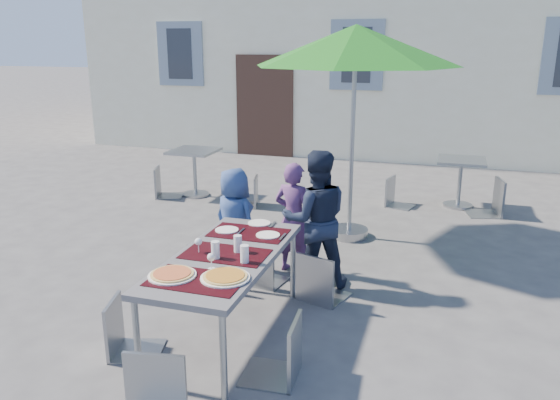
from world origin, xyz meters
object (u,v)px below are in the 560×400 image
(bg_chair_r_0, at_px, (250,174))
(chair_1, at_px, (262,240))
(pizza_near_right, at_px, (225,277))
(bg_chair_r_1, at_px, (494,175))
(child_2, at_px, (316,219))
(chair_2, at_px, (320,248))
(child_1, at_px, (294,218))
(chair_5, at_px, (147,355))
(chair_3, at_px, (123,296))
(patio_umbrella, at_px, (356,47))
(cafe_table_0, at_px, (195,164))
(cafe_table_1, at_px, (461,174))
(bg_chair_l_1, at_px, (397,175))
(child_0, at_px, (235,221))
(chair_4, at_px, (282,314))
(chair_0, at_px, (208,240))
(dining_table, at_px, (226,260))
(pizza_near_left, at_px, (172,274))
(bg_chair_l_0, at_px, (162,164))

(bg_chair_r_0, bearing_deg, chair_1, -67.06)
(pizza_near_right, relative_size, bg_chair_r_1, 0.37)
(child_2, relative_size, chair_2, 1.52)
(child_1, relative_size, chair_5, 1.29)
(child_1, relative_size, chair_3, 1.41)
(patio_umbrella, distance_m, cafe_table_0, 3.57)
(bg_chair_r_0, xyz_separation_m, cafe_table_1, (3.09, 0.93, 0.00))
(chair_3, xyz_separation_m, bg_chair_l_1, (1.66, 4.91, -0.01))
(chair_2, relative_size, bg_chair_r_0, 1.07)
(child_2, distance_m, chair_2, 0.42)
(child_0, bearing_deg, bg_chair_r_1, -110.24)
(patio_umbrella, xyz_separation_m, bg_chair_l_1, (0.43, 1.61, -1.90))
(pizza_near_right, relative_size, chair_2, 0.40)
(child_0, distance_m, chair_1, 0.50)
(cafe_table_1, bearing_deg, chair_5, -107.87)
(child_2, bearing_deg, chair_4, 74.00)
(child_0, bearing_deg, chair_0, 100.14)
(pizza_near_right, height_order, child_1, child_1)
(pizza_near_right, xyz_separation_m, chair_1, (-0.24, 1.51, -0.27))
(dining_table, xyz_separation_m, cafe_table_0, (-2.25, 4.00, -0.16))
(bg_chair_l_1, bearing_deg, patio_umbrella, -105.02)
(chair_4, distance_m, bg_chair_r_0, 4.56)
(chair_0, height_order, bg_chair_r_1, bg_chair_r_1)
(pizza_near_left, height_order, cafe_table_1, pizza_near_left)
(child_2, xyz_separation_m, bg_chair_r_1, (1.89, 3.13, -0.12))
(bg_chair_r_0, height_order, bg_chair_r_1, bg_chair_r_1)
(chair_0, bearing_deg, child_1, 41.70)
(child_0, height_order, chair_2, child_0)
(cafe_table_0, height_order, bg_chair_r_1, bg_chair_r_1)
(child_1, bearing_deg, chair_1, 76.70)
(chair_1, bearing_deg, pizza_near_right, -80.90)
(chair_4, relative_size, cafe_table_1, 1.23)
(chair_0, bearing_deg, pizza_near_left, -75.84)
(dining_table, xyz_separation_m, bg_chair_r_0, (-1.18, 3.71, -0.18))
(bg_chair_l_0, bearing_deg, pizza_near_right, -55.58)
(pizza_near_left, bearing_deg, chair_0, 104.16)
(dining_table, height_order, cafe_table_0, cafe_table_0)
(child_2, xyz_separation_m, cafe_table_0, (-2.72, 2.77, -0.18))
(child_2, relative_size, bg_chair_l_0, 1.55)
(chair_4, xyz_separation_m, bg_chair_r_1, (1.72, 4.82, 0.06))
(pizza_near_right, distance_m, chair_3, 0.91)
(child_0, xyz_separation_m, chair_4, (1.10, -1.79, -0.04))
(cafe_table_1, bearing_deg, child_2, -112.84)
(chair_0, bearing_deg, patio_umbrella, 60.29)
(child_2, bearing_deg, bg_chair_r_1, -142.78)
(chair_2, bearing_deg, chair_4, -88.68)
(bg_chair_l_1, bearing_deg, bg_chair_r_1, -1.73)
(child_0, bearing_deg, patio_umbrella, -101.61)
(pizza_near_right, distance_m, chair_0, 1.54)
(dining_table, bearing_deg, chair_0, 123.09)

